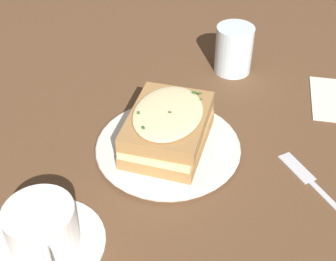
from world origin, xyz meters
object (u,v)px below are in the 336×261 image
teacup_with_saucer (43,231)px  water_glass (234,49)px  sandwich (168,128)px  dinner_plate (168,147)px  fork (311,181)px

teacup_with_saucer → water_glass: water_glass is taller
sandwich → teacup_with_saucer: bearing=-10.1°
sandwich → dinner_plate: bearing=26.8°
sandwich → teacup_with_saucer: 0.24m
dinner_plate → sandwich: (-0.00, -0.00, 0.04)m
dinner_plate → water_glass: water_glass is taller
dinner_plate → teacup_with_saucer: 0.24m
dinner_plate → water_glass: (-0.27, -0.01, 0.04)m
teacup_with_saucer → water_glass: bearing=125.8°
dinner_plate → water_glass: 0.27m
dinner_plate → sandwich: bearing=-153.2°
dinner_plate → sandwich: size_ratio=1.29×
teacup_with_saucer → fork: bearing=86.9°
sandwich → water_glass: water_glass is taller
dinner_plate → water_glass: bearing=-177.2°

